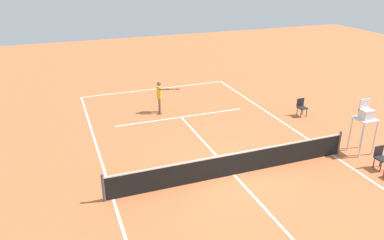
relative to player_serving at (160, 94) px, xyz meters
The scene contains 8 objects.
ground_plane 7.58m from the player_serving, 96.27° to the left, with size 60.00×60.00×0.00m, color #C66B3D.
court_lines 7.58m from the player_serving, 96.27° to the left, with size 9.57×23.17×0.01m.
tennis_net 7.52m from the player_serving, 96.27° to the left, with size 10.17×0.10×1.07m.
player_serving is the anchor object (origin of this frame).
tennis_ball 2.94m from the player_serving, 125.20° to the left, with size 0.07×0.07×0.07m, color #CCE033.
umpire_chair 10.29m from the player_serving, 131.74° to the left, with size 0.80×0.80×2.41m.
courtside_chair_near 11.19m from the player_serving, 125.73° to the left, with size 0.44×0.46×0.95m.
courtside_chair_mid 7.69m from the player_serving, 155.47° to the left, with size 0.44×0.46×0.95m.
Camera 1 is at (6.05, 11.43, 7.75)m, focal length 35.29 mm.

